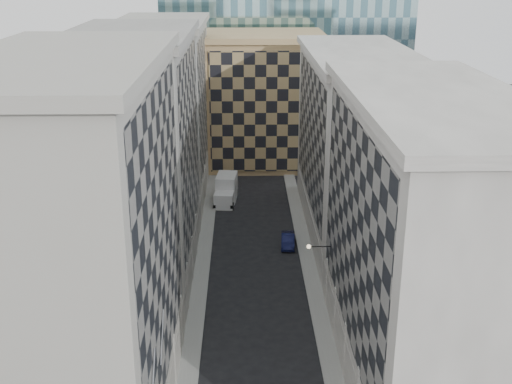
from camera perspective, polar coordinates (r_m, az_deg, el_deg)
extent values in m
cube|color=gray|center=(61.04, -4.96, -7.80)|extent=(1.50, 100.00, 0.15)
cube|color=gray|center=(61.24, 4.98, -7.70)|extent=(1.50, 100.00, 0.15)
cube|color=#A6A296|center=(40.01, -15.40, -5.82)|extent=(10.00, 22.00, 23.00)
cube|color=gray|center=(38.48, -8.52, -3.89)|extent=(0.25, 19.36, 18.00)
cube|color=#A6A296|center=(36.62, -17.11, 11.15)|extent=(10.80, 22.80, 0.70)
cylinder|color=#A6A296|center=(46.17, -7.70, -14.84)|extent=(0.90, 0.90, 4.40)
cylinder|color=#A6A296|center=(50.76, -7.04, -11.31)|extent=(0.90, 0.90, 4.40)
cube|color=gray|center=(60.32, -10.56, 2.82)|extent=(10.00, 22.00, 22.00)
cube|color=gray|center=(59.30, -5.98, 4.27)|extent=(0.25, 19.36, 17.00)
cube|color=gray|center=(63.11, -5.70, -5.30)|extent=(0.45, 21.12, 3.20)
cube|color=gray|center=(58.07, -11.28, 13.59)|extent=(10.80, 22.80, 0.70)
cylinder|color=gray|center=(55.51, -6.50, -8.37)|extent=(0.90, 0.90, 4.40)
cylinder|color=gray|center=(60.39, -6.05, -5.90)|extent=(0.90, 0.90, 4.40)
cylinder|color=gray|center=(65.37, -5.68, -3.80)|extent=(0.90, 0.90, 4.40)
cylinder|color=gray|center=(70.43, -5.35, -2.00)|extent=(0.90, 0.90, 4.40)
cube|color=#A6A296|center=(81.51, -8.18, 7.05)|extent=(10.00, 22.00, 21.00)
cube|color=gray|center=(80.75, -4.76, 8.15)|extent=(0.25, 19.36, 16.00)
cube|color=#A6A296|center=(83.49, -4.61, 1.15)|extent=(0.45, 21.12, 3.20)
cube|color=#A6A296|center=(79.84, -8.57, 14.66)|extent=(10.80, 22.80, 0.70)
cylinder|color=#A6A296|center=(75.54, -5.08, -0.44)|extent=(0.90, 0.90, 4.40)
cylinder|color=#A6A296|center=(80.71, -4.84, 0.92)|extent=(0.90, 0.90, 4.40)
cylinder|color=#A6A296|center=(85.92, -4.62, 2.11)|extent=(0.90, 0.90, 4.40)
cylinder|color=#A6A296|center=(91.16, -4.44, 3.17)|extent=(0.90, 0.90, 4.40)
cube|color=#ABA69D|center=(44.74, 14.74, -5.06)|extent=(10.00, 26.00, 20.00)
cube|color=gray|center=(43.05, 8.65, -3.42)|extent=(0.25, 22.88, 15.00)
cube|color=#ABA69D|center=(47.82, 8.12, -14.38)|extent=(0.45, 24.96, 3.20)
cube|color=#ABA69D|center=(41.56, 15.99, 8.00)|extent=(10.80, 26.80, 0.70)
cylinder|color=#ABA69D|center=(47.51, 8.34, -13.77)|extent=(0.90, 0.90, 4.40)
cylinder|color=#ABA69D|center=(51.86, 7.42, -10.60)|extent=(0.90, 0.90, 4.40)
cylinder|color=#ABA69D|center=(56.35, 6.66, -7.92)|extent=(0.90, 0.90, 4.40)
cube|color=#ABA69D|center=(69.64, 8.91, 3.94)|extent=(10.00, 28.00, 19.00)
cube|color=gray|center=(68.56, 4.94, 5.16)|extent=(0.25, 24.64, 14.00)
cube|color=#ABA69D|center=(71.54, 4.78, -2.14)|extent=(0.45, 26.88, 3.20)
cube|color=#ABA69D|center=(67.64, 9.36, 11.99)|extent=(10.80, 28.80, 0.70)
cube|color=tan|center=(93.99, 0.74, 8.02)|extent=(16.00, 14.00, 18.00)
cube|color=tan|center=(87.06, 0.90, 7.06)|extent=(15.20, 0.25, 16.50)
cube|color=tan|center=(92.51, 0.77, 13.73)|extent=(16.80, 14.80, 0.80)
cube|color=#2D2923|center=(106.90, -0.60, 12.19)|extent=(6.00, 6.00, 28.00)
cylinder|color=gray|center=(34.90, -9.13, -16.13)|extent=(0.10, 2.33, 2.33)
cylinder|color=gray|center=(38.17, -8.34, -12.61)|extent=(0.10, 2.33, 2.33)
cylinder|color=black|center=(53.18, 5.68, -4.84)|extent=(1.80, 0.08, 0.08)
sphere|color=#FFE5B2|center=(53.08, 4.72, -4.86)|extent=(0.36, 0.36, 0.36)
cube|color=silver|center=(78.04, -2.84, -0.69)|extent=(2.53, 2.72, 1.88)
cube|color=silver|center=(80.34, -2.62, 0.44)|extent=(2.76, 3.98, 3.24)
cylinder|color=black|center=(77.57, -3.68, -1.21)|extent=(0.40, 0.97, 0.94)
cylinder|color=black|center=(77.32, -2.15, -1.26)|extent=(0.40, 0.97, 0.94)
cylinder|color=black|center=(82.03, -3.22, -0.01)|extent=(0.40, 0.97, 0.94)
cylinder|color=black|center=(81.79, -1.77, -0.04)|extent=(0.40, 0.97, 0.94)
imported|color=#10143B|center=(67.66, 2.85, -4.31)|extent=(1.62, 4.01, 1.30)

